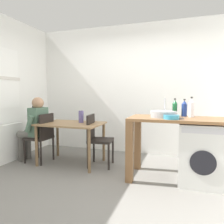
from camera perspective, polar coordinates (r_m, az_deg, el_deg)
The scene contains 17 objects.
ground_plane at distance 3.17m, azimuth -2.21°, elevation -18.59°, with size 5.46×5.46×0.00m, color slate.
wall_back at distance 4.58m, azimuth 5.48°, elevation 6.01°, with size 4.60×0.10×2.70m, color white.
radiator at distance 4.38m, azimuth -26.50°, elevation -7.62°, with size 0.10×0.80×0.70m, color white.
dining_table at distance 3.90m, azimuth -10.88°, elevation -4.30°, with size 1.10×0.76×0.74m.
chair_person_seat at distance 4.13m, azimuth -18.21°, elevation -5.85°, with size 0.41×0.41×0.90m.
chair_opposite at distance 3.75m, azimuth -4.14°, elevation -6.69°, with size 0.45×0.45×0.90m.
seated_person at distance 4.21m, azimuth -19.98°, elevation -3.45°, with size 0.50×0.52×1.20m.
kitchen_counter at distance 3.22m, azimuth 14.50°, elevation -4.21°, with size 1.50×0.68×0.92m.
washing_machine at distance 3.29m, azimuth 22.75°, elevation -10.15°, with size 0.60×0.61×0.86m.
sink_basin at distance 3.20m, azimuth 13.65°, elevation -0.58°, with size 0.38×0.38×0.09m, color #9EA0A5.
tap at distance 3.37m, azimuth 13.94°, elevation 1.32°, with size 0.02×0.02×0.28m, color #B2B2B7.
bottle_tall_green at distance 3.39m, azimuth 16.46°, elevation 0.99°, with size 0.07×0.07×0.27m.
bottle_squat_brown at distance 3.40m, azimuth 18.79°, elevation 0.88°, with size 0.08×0.08×0.26m.
bottle_clear_small at distance 3.32m, azimuth 20.50°, elevation 1.02°, with size 0.08×0.08×0.30m.
mixing_bowl at distance 2.99m, azimuth 15.61°, elevation -1.24°, with size 0.21×0.21×0.06m.
vase at distance 3.89m, azimuth -8.28°, elevation -1.25°, with size 0.09×0.09×0.22m, color slate.
scissors at distance 3.09m, azimuth 17.41°, elevation -1.62°, with size 0.15×0.06×0.01m.
Camera 1 is at (1.02, -2.72, 1.27)m, focal length 34.14 mm.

